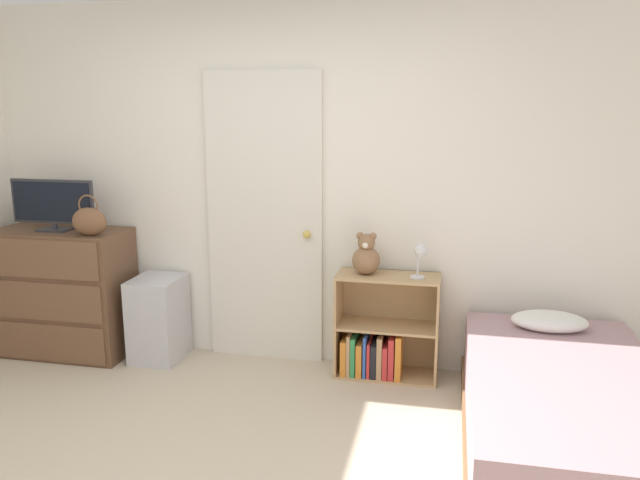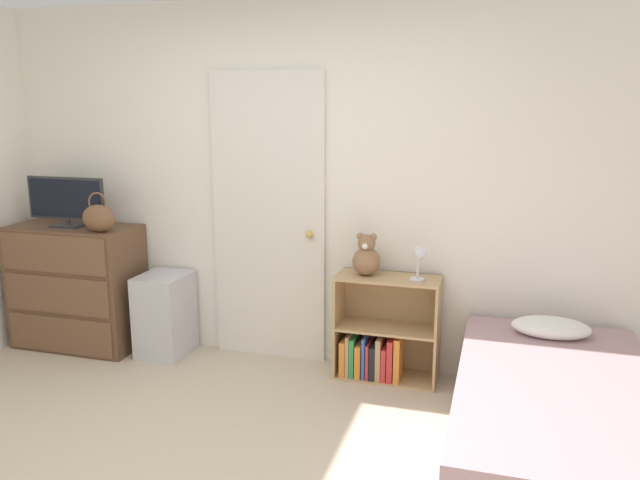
{
  "view_description": "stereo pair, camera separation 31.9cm",
  "coord_description": "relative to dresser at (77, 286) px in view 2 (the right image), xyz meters",
  "views": [
    {
      "loc": [
        1.12,
        -2.26,
        1.84
      ],
      "look_at": [
        0.28,
        1.7,
        0.96
      ],
      "focal_mm": 35.0,
      "sensor_mm": 36.0,
      "label": 1
    },
    {
      "loc": [
        1.43,
        -2.19,
        1.84
      ],
      "look_at": [
        0.28,
        1.7,
        0.96
      ],
      "focal_mm": 35.0,
      "sensor_mm": 36.0,
      "label": 2
    }
  ],
  "objects": [
    {
      "name": "handbag",
      "position": [
        0.34,
        -0.13,
        0.58
      ],
      "size": [
        0.25,
        0.14,
        0.29
      ],
      "color": "brown",
      "rests_on": "dresser"
    },
    {
      "name": "door_closed",
      "position": [
        1.49,
        0.23,
        0.56
      ],
      "size": [
        0.84,
        0.09,
        2.07
      ],
      "color": "silver",
      "rests_on": "ground_plane"
    },
    {
      "name": "wall_back",
      "position": [
        1.67,
        0.29,
        0.8
      ],
      "size": [
        10.0,
        0.06,
        2.55
      ],
      "color": "white",
      "rests_on": "ground_plane"
    },
    {
      "name": "bed",
      "position": [
        3.43,
        -0.7,
        -0.24
      ],
      "size": [
        1.04,
        1.91,
        0.57
      ],
      "color": "brown",
      "rests_on": "ground_plane"
    },
    {
      "name": "teddy_bear",
      "position": [
        2.25,
        0.08,
        0.37
      ],
      "size": [
        0.19,
        0.19,
        0.29
      ],
      "color": "#8C6647",
      "rests_on": "bookshelf"
    },
    {
      "name": "tv",
      "position": [
        -0.01,
        -0.02,
        0.67
      ],
      "size": [
        0.64,
        0.16,
        0.37
      ],
      "color": "#2D2D33",
      "rests_on": "dresser"
    },
    {
      "name": "storage_bin",
      "position": [
        0.73,
        0.04,
        -0.17
      ],
      "size": [
        0.34,
        0.4,
        0.61
      ],
      "color": "silver",
      "rests_on": "ground_plane"
    },
    {
      "name": "desk_lamp",
      "position": [
        2.61,
        0.04,
        0.41
      ],
      "size": [
        0.11,
        0.11,
        0.23
      ],
      "color": "silver",
      "rests_on": "bookshelf"
    },
    {
      "name": "bookshelf",
      "position": [
        2.36,
        0.08,
        -0.21
      ],
      "size": [
        0.69,
        0.31,
        0.72
      ],
      "color": "tan",
      "rests_on": "ground_plane"
    },
    {
      "name": "dresser",
      "position": [
        0.0,
        0.0,
        0.0
      ],
      "size": [
        0.96,
        0.48,
        0.94
      ],
      "color": "brown",
      "rests_on": "ground_plane"
    }
  ]
}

